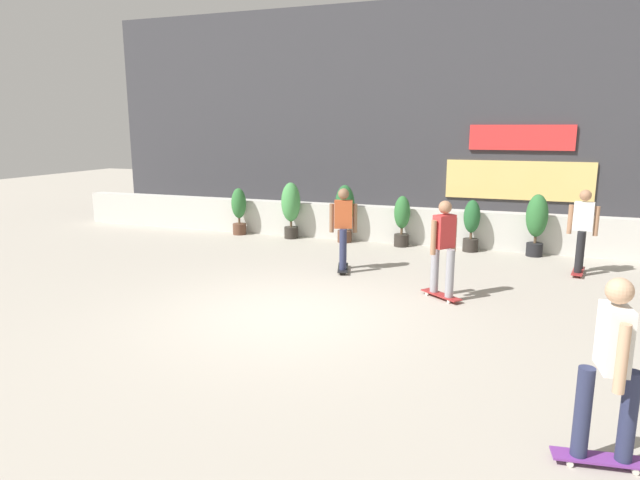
{
  "coord_description": "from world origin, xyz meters",
  "views": [
    {
      "loc": [
        3.26,
        -7.54,
        2.9
      ],
      "look_at": [
        0.0,
        1.5,
        0.9
      ],
      "focal_mm": 30.67,
      "sensor_mm": 36.0,
      "label": 1
    }
  ],
  "objects": [
    {
      "name": "skater_far_left",
      "position": [
        4.11,
        -2.69,
        0.94
      ],
      "size": [
        0.82,
        0.56,
        1.7
      ],
      "color": "#72338C",
      "rests_on": "ground"
    },
    {
      "name": "building_backdrop",
      "position": [
        0.01,
        10.0,
        3.25
      ],
      "size": [
        20.0,
        2.08,
        6.5
      ],
      "color": "#38383D",
      "rests_on": "ground"
    },
    {
      "name": "potted_plant_0",
      "position": [
        -3.81,
        5.55,
        0.7
      ],
      "size": [
        0.4,
        0.4,
        1.27
      ],
      "color": "brown",
      "rests_on": "ground"
    },
    {
      "name": "potted_plant_5",
      "position": [
        3.74,
        5.55,
        0.81
      ],
      "size": [
        0.47,
        0.47,
        1.42
      ],
      "color": "black",
      "rests_on": "ground"
    },
    {
      "name": "skater_mid_plaza",
      "position": [
        0.03,
        2.81,
        0.94
      ],
      "size": [
        0.54,
        0.82,
        1.7
      ],
      "color": "black",
      "rests_on": "ground"
    },
    {
      "name": "potted_plant_2",
      "position": [
        -0.79,
        5.55,
        0.85
      ],
      "size": [
        0.5,
        0.5,
        1.46
      ],
      "color": "brown",
      "rests_on": "ground"
    },
    {
      "name": "skater_far_right",
      "position": [
        2.17,
        1.62,
        0.94
      ],
      "size": [
        0.75,
        0.65,
        1.7
      ],
      "color": "maroon",
      "rests_on": "ground"
    },
    {
      "name": "skater_by_wall_right",
      "position": [
        4.54,
        4.17,
        0.94
      ],
      "size": [
        0.55,
        0.82,
        1.7
      ],
      "color": "maroon",
      "rests_on": "ground"
    },
    {
      "name": "potted_plant_4",
      "position": [
        2.33,
        5.55,
        0.66
      ],
      "size": [
        0.38,
        0.38,
        1.22
      ],
      "color": "#2D2823",
      "rests_on": "ground"
    },
    {
      "name": "potted_plant_1",
      "position": [
        -2.27,
        5.55,
        0.85
      ],
      "size": [
        0.5,
        0.5,
        1.47
      ],
      "color": "#2D2823",
      "rests_on": "ground"
    },
    {
      "name": "planter_wall",
      "position": [
        0.0,
        6.0,
        0.45
      ],
      "size": [
        18.0,
        0.4,
        0.9
      ],
      "primitive_type": "cube",
      "color": "beige",
      "rests_on": "ground"
    },
    {
      "name": "potted_plant_3",
      "position": [
        0.67,
        5.55,
        0.68
      ],
      "size": [
        0.39,
        0.39,
        1.25
      ],
      "color": "#2D2823",
      "rests_on": "ground"
    },
    {
      "name": "ground_plane",
      "position": [
        0.0,
        0.0,
        0.0
      ],
      "size": [
        48.0,
        48.0,
        0.0
      ],
      "primitive_type": "plane",
      "color": "#A8A093"
    }
  ]
}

